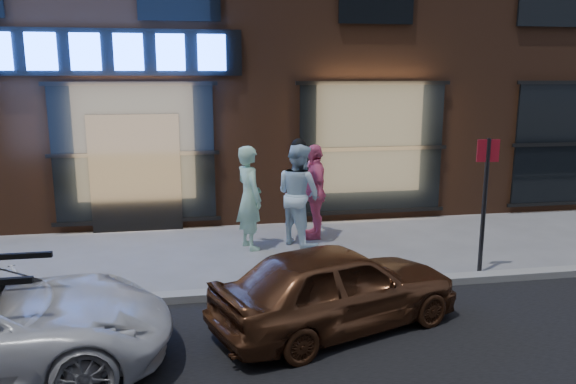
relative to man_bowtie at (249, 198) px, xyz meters
name	(u,v)px	position (x,y,z in m)	size (l,w,h in m)	color
ground	(115,306)	(-2.15, -2.34, -0.96)	(90.00, 90.00, 0.00)	slate
curb	(115,302)	(-2.15, -2.34, -0.90)	(60.00, 0.25, 0.12)	gray
man_bowtie	(249,198)	(0.00, 0.00, 0.00)	(0.70, 0.46, 1.92)	#BFFBDF
man_cap	(299,194)	(0.94, 0.12, 0.00)	(0.94, 0.73, 1.93)	white
passerby	(314,191)	(1.33, 0.49, -0.03)	(1.09, 0.45, 1.86)	pink
gold_sedan	(337,287)	(0.73, -3.55, -0.41)	(1.31, 3.26, 1.11)	brown
sign_post	(485,193)	(3.54, -2.00, 0.38)	(0.35, 0.07, 2.21)	#262628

